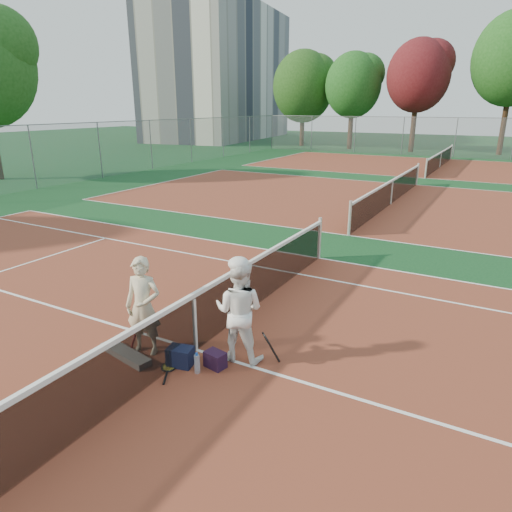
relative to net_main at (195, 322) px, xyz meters
The scene contains 21 objects.
ground 0.51m from the net_main, ahead, with size 130.00×130.00×0.00m, color #103C1B.
court_main 0.51m from the net_main, ahead, with size 23.77×10.97×0.01m, color brown.
court_far_a 13.51m from the net_main, 90.00° to the left, with size 23.77×10.97×0.01m, color brown.
court_far_b 27.00m from the net_main, 90.00° to the left, with size 23.77×10.97×0.01m, color brown.
net_main is the anchor object (origin of this frame).
net_far_a 13.50m from the net_main, 90.00° to the left, with size 0.10×10.98×1.02m, color black, non-canonical shape.
net_far_b 27.00m from the net_main, 90.00° to the left, with size 0.10×10.98×1.02m, color black, non-canonical shape.
fence_back 34.01m from the net_main, 90.00° to the left, with size 32.00×0.06×3.00m, color slate, non-canonical shape.
apartment_block 52.62m from the net_main, 122.47° to the left, with size 10.00×22.00×15.00m, color beige.
player_a 0.86m from the net_main, 147.71° to the right, with size 0.59×0.39×1.63m, color beige.
player_b 0.83m from the net_main, 11.55° to the left, with size 0.80×0.62×1.64m, color white.
racket_red 0.95m from the net_main, 151.69° to the right, with size 0.22×0.27×0.58m, color maroon, non-canonical shape.
racket_black_held 1.26m from the net_main, ahead, with size 0.30×0.27×0.55m, color black, non-canonical shape.
racket_spare 0.81m from the net_main, 94.62° to the right, with size 0.60×0.27×0.03m, color black, non-canonical shape.
sports_bag_navy 0.61m from the net_main, 82.21° to the right, with size 0.39×0.26×0.30m, color black.
sports_bag_purple 0.74m from the net_main, 25.51° to the right, with size 0.32×0.22×0.26m, color black.
net_cover_canvas 1.21m from the net_main, 139.31° to the right, with size 1.05×0.24×0.11m, color slate.
water_bottle 0.77m from the net_main, 51.95° to the right, with size 0.09×0.09×0.30m, color silver.
tree_back_0 41.31m from the net_main, 111.13° to the left, with size 5.91×5.91×9.04m.
tree_back_1 38.70m from the net_main, 104.27° to the left, with size 5.00×5.00×8.50m.
tree_back_maroon 37.66m from the net_main, 95.90° to the left, with size 5.20×5.20×9.24m.
Camera 1 is at (4.11, -5.36, 3.85)m, focal length 32.00 mm.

